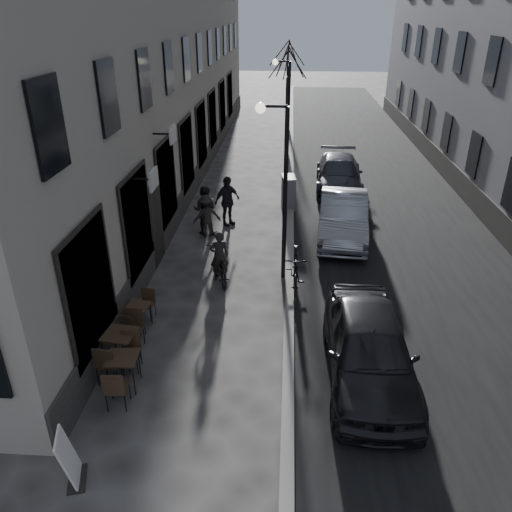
# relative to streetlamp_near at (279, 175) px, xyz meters

# --- Properties ---
(ground) EXTENTS (120.00, 120.00, 0.00)m
(ground) POSITION_rel_streetlamp_near_xyz_m (0.17, -6.00, -3.16)
(ground) COLOR #363431
(ground) RESTS_ON ground
(road) EXTENTS (7.30, 60.00, 0.00)m
(road) POSITION_rel_streetlamp_near_xyz_m (4.02, 10.00, -3.16)
(road) COLOR black
(road) RESTS_ON ground
(kerb) EXTENTS (0.25, 60.00, 0.12)m
(kerb) POSITION_rel_streetlamp_near_xyz_m (0.37, 10.00, -3.10)
(kerb) COLOR gray
(kerb) RESTS_ON ground
(streetlamp_near) EXTENTS (0.90, 0.28, 5.09)m
(streetlamp_near) POSITION_rel_streetlamp_near_xyz_m (0.00, 0.00, 0.00)
(streetlamp_near) COLOR black
(streetlamp_near) RESTS_ON ground
(streetlamp_far) EXTENTS (0.90, 0.28, 5.09)m
(streetlamp_far) POSITION_rel_streetlamp_near_xyz_m (0.00, 12.00, 0.00)
(streetlamp_far) COLOR black
(streetlamp_far) RESTS_ON ground
(tree_near) EXTENTS (2.40, 2.40, 5.70)m
(tree_near) POSITION_rel_streetlamp_near_xyz_m (0.07, 15.00, 1.50)
(tree_near) COLOR black
(tree_near) RESTS_ON ground
(tree_far) EXTENTS (2.40, 2.40, 5.70)m
(tree_far) POSITION_rel_streetlamp_near_xyz_m (0.07, 21.00, 1.50)
(tree_far) COLOR black
(tree_far) RESTS_ON ground
(bistro_set_a) EXTENTS (0.67, 1.58, 0.92)m
(bistro_set_a) POSITION_rel_streetlamp_near_xyz_m (-3.10, -5.08, -2.69)
(bistro_set_a) COLOR #332216
(bistro_set_a) RESTS_ON ground
(bistro_set_b) EXTENTS (0.76, 1.71, 0.99)m
(bistro_set_b) POSITION_rel_streetlamp_near_xyz_m (-3.39, -4.34, -2.65)
(bistro_set_b) COLOR #332216
(bistro_set_b) RESTS_ON ground
(bistro_set_c) EXTENTS (0.61, 1.38, 0.80)m
(bistro_set_c) POSITION_rel_streetlamp_near_xyz_m (-3.38, -2.94, -2.75)
(bistro_set_c) COLOR #332216
(bistro_set_c) RESTS_ON ground
(sign_board) EXTENTS (0.50, 0.65, 1.02)m
(sign_board) POSITION_rel_streetlamp_near_xyz_m (-3.29, -7.46, -2.75)
(sign_board) COLOR black
(sign_board) RESTS_ON ground
(utility_cabinet) EXTENTS (0.59, 0.94, 1.33)m
(utility_cabinet) POSITION_rel_streetlamp_near_xyz_m (0.27, 5.74, -2.49)
(utility_cabinet) COLOR slate
(utility_cabinet) RESTS_ON ground
(bicycle) EXTENTS (1.15, 1.92, 0.95)m
(bicycle) POSITION_rel_streetlamp_near_xyz_m (-1.70, -0.28, -2.68)
(bicycle) COLOR black
(bicycle) RESTS_ON ground
(cyclist_rider) EXTENTS (0.65, 0.53, 1.55)m
(cyclist_rider) POSITION_rel_streetlamp_near_xyz_m (-1.70, -0.28, -2.38)
(cyclist_rider) COLOR black
(cyclist_rider) RESTS_ON ground
(pedestrian_near) EXTENTS (0.92, 0.75, 1.77)m
(pedestrian_near) POSITION_rel_streetlamp_near_xyz_m (-2.65, 3.07, -2.27)
(pedestrian_near) COLOR black
(pedestrian_near) RESTS_ON ground
(pedestrian_mid) EXTENTS (1.12, 0.87, 1.52)m
(pedestrian_mid) POSITION_rel_streetlamp_near_xyz_m (-2.55, 2.86, -2.40)
(pedestrian_mid) COLOR #272522
(pedestrian_mid) RESTS_ON ground
(pedestrian_far) EXTENTS (1.11, 1.08, 1.86)m
(pedestrian_far) POSITION_rel_streetlamp_near_xyz_m (-1.96, 3.91, -2.23)
(pedestrian_far) COLOR black
(pedestrian_far) RESTS_ON ground
(car_near) EXTENTS (1.84, 4.52, 1.54)m
(car_near) POSITION_rel_streetlamp_near_xyz_m (2.08, -4.43, -2.39)
(car_near) COLOR black
(car_near) RESTS_ON ground
(car_mid) EXTENTS (1.99, 4.71, 1.51)m
(car_mid) POSITION_rel_streetlamp_near_xyz_m (2.19, 3.10, -2.40)
(car_mid) COLOR #9C9EA4
(car_mid) RESTS_ON ground
(car_far) EXTENTS (2.19, 4.90, 1.40)m
(car_far) POSITION_rel_streetlamp_near_xyz_m (2.47, 8.30, -2.46)
(car_far) COLOR #33363C
(car_far) RESTS_ON ground
(moped) EXTENTS (0.57, 1.99, 1.19)m
(moped) POSITION_rel_streetlamp_near_xyz_m (0.52, -0.68, -2.56)
(moped) COLOR black
(moped) RESTS_ON ground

